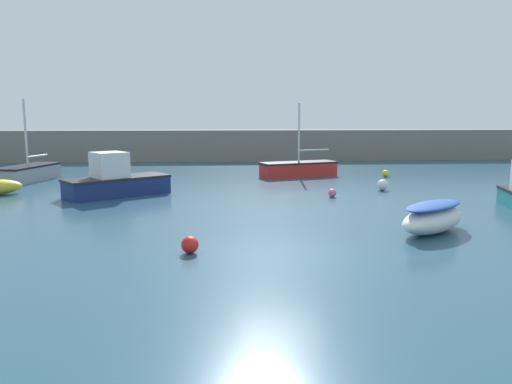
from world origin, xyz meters
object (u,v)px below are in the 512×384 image
at_px(sailboat_twin_hulled, 299,169).
at_px(mooring_buoy_white, 383,185).
at_px(rowboat_with_red_cover, 433,217).
at_px(cabin_cruiser_white, 115,181).
at_px(sailboat_short_mast, 28,173).
at_px(mooring_buoy_yellow, 386,173).
at_px(mooring_buoy_pink, 332,193).
at_px(mooring_buoy_red, 190,245).

distance_m(sailboat_twin_hulled, mooring_buoy_white, 7.38).
relative_size(rowboat_with_red_cover, cabin_cruiser_white, 0.67).
distance_m(rowboat_with_red_cover, sailboat_short_mast, 24.13).
xyz_separation_m(rowboat_with_red_cover, cabin_cruiser_white, (-12.63, 8.78, 0.22)).
bearing_deg(cabin_cruiser_white, sailboat_twin_hulled, -1.34).
relative_size(sailboat_short_mast, mooring_buoy_white, 8.40).
relative_size(rowboat_with_red_cover, mooring_buoy_yellow, 7.64).
xyz_separation_m(cabin_cruiser_white, mooring_buoy_pink, (10.81, -1.06, -0.55)).
bearing_deg(cabin_cruiser_white, mooring_buoy_pink, -42.03).
xyz_separation_m(sailboat_short_mast, mooring_buoy_white, (20.48, -5.07, -0.23)).
xyz_separation_m(sailboat_short_mast, mooring_buoy_red, (10.87, -16.82, -0.27)).
bearing_deg(mooring_buoy_yellow, cabin_cruiser_white, -157.39).
bearing_deg(sailboat_twin_hulled, rowboat_with_red_cover, 79.30).
bearing_deg(sailboat_short_mast, mooring_buoy_yellow, 105.44).
xyz_separation_m(mooring_buoy_red, mooring_buoy_white, (9.61, 11.74, 0.04)).
relative_size(sailboat_twin_hulled, mooring_buoy_red, 10.40).
distance_m(mooring_buoy_red, mooring_buoy_pink, 11.73).
distance_m(mooring_buoy_red, mooring_buoy_yellow, 21.12).
bearing_deg(mooring_buoy_yellow, rowboat_with_red_cover, -102.64).
relative_size(sailboat_short_mast, mooring_buoy_red, 9.70).
relative_size(mooring_buoy_pink, mooring_buoy_white, 0.69).
bearing_deg(mooring_buoy_yellow, sailboat_twin_hulled, 173.96).
bearing_deg(mooring_buoy_yellow, mooring_buoy_pink, -124.26).
xyz_separation_m(cabin_cruiser_white, mooring_buoy_white, (14.00, 0.87, -0.46)).
relative_size(cabin_cruiser_white, mooring_buoy_yellow, 11.46).
distance_m(sailboat_twin_hulled, sailboat_short_mast, 16.94).
bearing_deg(mooring_buoy_red, rowboat_with_red_cover, 14.18).
bearing_deg(mooring_buoy_red, sailboat_short_mast, 122.87).
relative_size(mooring_buoy_red, mooring_buoy_yellow, 1.12).
bearing_deg(mooring_buoy_pink, sailboat_short_mast, 157.95).
bearing_deg(mooring_buoy_pink, mooring_buoy_white, 31.25).
bearing_deg(sailboat_short_mast, mooring_buoy_pink, 81.46).
xyz_separation_m(mooring_buoy_red, mooring_buoy_pink, (6.43, 9.81, -0.05)).
xyz_separation_m(sailboat_twin_hulled, mooring_buoy_red, (-6.02, -18.18, -0.25)).
height_order(rowboat_with_red_cover, sailboat_short_mast, sailboat_short_mast).
bearing_deg(cabin_cruiser_white, mooring_buoy_white, -32.87).
distance_m(cabin_cruiser_white, mooring_buoy_pink, 10.88).
bearing_deg(rowboat_with_red_cover, mooring_buoy_red, 154.24).
bearing_deg(mooring_buoy_red, mooring_buoy_white, 50.69).
bearing_deg(rowboat_with_red_cover, sailboat_short_mast, 102.43).
bearing_deg(rowboat_with_red_cover, sailboat_twin_hulled, 57.94).
height_order(sailboat_twin_hulled, mooring_buoy_pink, sailboat_twin_hulled).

